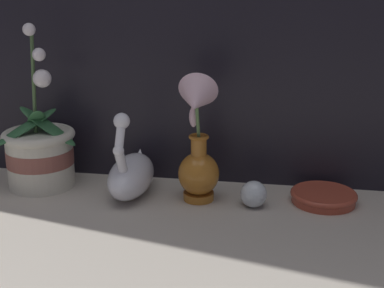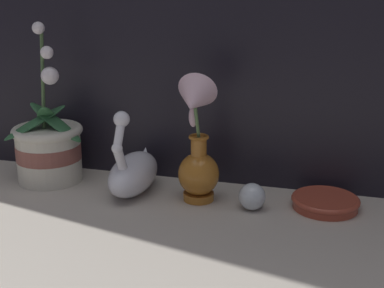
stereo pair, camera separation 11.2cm
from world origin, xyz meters
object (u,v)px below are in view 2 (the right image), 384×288
glass_sphere (252,197)px  blue_vase (197,150)px  swan_figurine (133,171)px  orchid_potted_plant (49,147)px  amber_dish (325,202)px

glass_sphere → blue_vase: bearing=177.0°
swan_figurine → blue_vase: (0.15, -0.01, 0.07)m
orchid_potted_plant → blue_vase: bearing=-5.3°
orchid_potted_plant → amber_dish: orchid_potted_plant is taller
swan_figurine → blue_vase: size_ratio=0.71×
swan_figurine → amber_dish: swan_figurine is taller
swan_figurine → amber_dish: 0.42m
blue_vase → amber_dish: size_ratio=1.99×
glass_sphere → amber_dish: 0.15m
swan_figurine → glass_sphere: swan_figurine is taller
swan_figurine → amber_dish: (0.42, 0.03, -0.04)m
swan_figurine → amber_dish: size_ratio=1.41×
swan_figurine → glass_sphere: bearing=-4.4°
amber_dish → orchid_potted_plant: bearing=-179.4°
orchid_potted_plant → amber_dish: 0.64m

